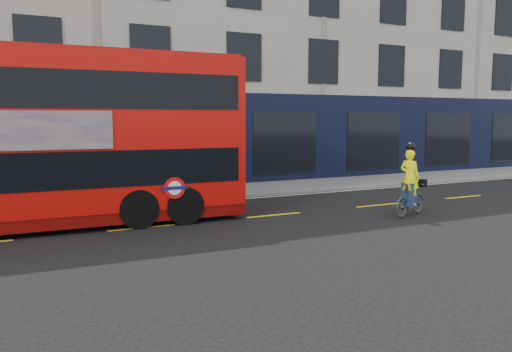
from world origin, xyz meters
TOP-DOWN VIEW (x-y plane):
  - ground at (0.00, 0.00)m, footprint 120.00×120.00m
  - pavement at (0.00, 6.50)m, footprint 60.00×3.00m
  - kerb at (0.00, 5.00)m, footprint 60.00×0.12m
  - building_terrace at (0.00, 12.94)m, footprint 50.00×10.07m
  - road_edge_line at (0.00, 4.70)m, footprint 58.00×0.10m
  - lane_dashes at (0.00, 1.50)m, footprint 58.00×0.12m
  - bus at (-2.74, 2.72)m, footprint 11.68×2.92m
  - cyclist at (7.63, -0.36)m, footprint 1.74×1.01m

SIDE VIEW (x-z plane):
  - ground at x=0.00m, z-range 0.00..0.00m
  - road_edge_line at x=0.00m, z-range 0.00..0.01m
  - lane_dashes at x=0.00m, z-range 0.00..0.01m
  - pavement at x=0.00m, z-range 0.00..0.12m
  - kerb at x=0.00m, z-range 0.00..0.13m
  - cyclist at x=7.63m, z-range -0.36..1.85m
  - bus at x=-2.74m, z-range 0.06..4.74m
  - building_terrace at x=0.00m, z-range -0.01..14.99m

